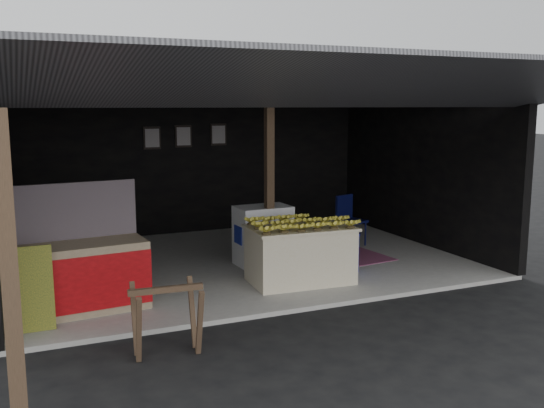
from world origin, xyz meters
name	(u,v)px	position (x,y,z in m)	size (l,w,h in m)	color
ground	(307,311)	(0.00, 0.00, 0.00)	(80.00, 80.00, 0.00)	black
concrete_slab	(238,262)	(0.00, 2.50, 0.03)	(7.00, 5.00, 0.06)	gray
shophouse	(230,131)	(0.00, 2.82, 2.10)	(7.40, 7.29, 3.02)	black
banana_table	(300,254)	(0.39, 1.00, 0.46)	(1.50, 0.97, 0.80)	silver
banana_pile	(300,221)	(0.39, 1.00, 0.93)	(1.33, 0.80, 0.16)	yellow
white_crate	(263,235)	(0.28, 2.10, 0.52)	(0.85, 0.60, 0.92)	white
neighbor_stall	(83,273)	(-2.54, 0.97, 0.52)	(1.54, 0.81, 1.53)	#998466
green_signboard	(23,290)	(-3.21, 0.49, 0.53)	(0.63, 0.04, 0.95)	black
sawhorse	(167,312)	(-1.90, -0.63, 0.46)	(0.75, 0.68, 0.73)	brown
water_barrel	(346,253)	(1.26, 1.22, 0.34)	(0.38, 0.38, 0.56)	#0D0F95
plastic_chair	(348,216)	(2.18, 2.74, 0.58)	(0.53, 0.53, 0.88)	#090C33
magenta_rug	(342,259)	(1.56, 1.87, 0.07)	(1.50, 1.00, 0.01)	maroon
picture_frames	(185,136)	(-0.17, 4.89, 1.93)	(1.62, 0.04, 0.46)	black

